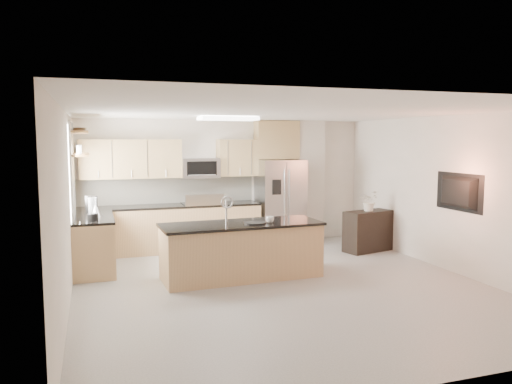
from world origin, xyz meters
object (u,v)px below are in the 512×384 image
object	(u,v)px
credenza	(368,231)
coffee_maker	(91,205)
television	(455,192)
platter	(255,223)
island	(242,250)
kettle	(96,210)
bowl	(79,129)
cup	(270,220)
blender	(93,211)
refrigerator	(280,202)
flower_vase	(369,196)
range	(202,226)
microwave	(200,168)

from	to	relation	value
credenza	coffee_maker	world-z (taller)	coffee_maker
television	platter	bearing A→B (deg)	76.49
island	coffee_maker	distance (m)	2.83
kettle	television	xyz separation A→B (m)	(5.54, -2.01, 0.32)
platter	bowl	size ratio (longest dim) A/B	1.01
credenza	kettle	world-z (taller)	kettle
cup	bowl	distance (m)	3.66
island	bowl	size ratio (longest dim) A/B	7.27
credenza	bowl	size ratio (longest dim) A/B	2.82
blender	coffee_maker	distance (m)	0.87
coffee_maker	bowl	bearing A→B (deg)	155.18
refrigerator	blender	distance (m)	4.02
bowl	television	size ratio (longest dim) A/B	0.33
refrigerator	cup	size ratio (longest dim) A/B	13.45
coffee_maker	bowl	world-z (taller)	bowl
television	cup	bearing A→B (deg)	75.68
flower_vase	television	distance (m)	1.97
platter	television	xyz separation A→B (m)	(3.16, -0.76, 0.46)
blender	coffee_maker	world-z (taller)	blender
credenza	coffee_maker	distance (m)	5.25
coffee_maker	credenza	bearing A→B (deg)	-6.05
range	kettle	xyz separation A→B (m)	(-2.02, -1.11, 0.55)
kettle	coffee_maker	size ratio (longest dim) A/B	0.80
island	cup	size ratio (longest dim) A/B	19.51
refrigerator	bowl	xyz separation A→B (m)	(-3.91, -0.54, 1.49)
range	bowl	xyz separation A→B (m)	(-2.25, -0.59, 1.91)
coffee_maker	microwave	bearing A→B (deg)	20.45
cup	coffee_maker	world-z (taller)	coffee_maker
refrigerator	cup	bearing A→B (deg)	-114.55
cup	television	distance (m)	3.04
coffee_maker	flower_vase	world-z (taller)	flower_vase
television	microwave	bearing A→B (deg)	47.25
range	blender	distance (m)	2.65
microwave	bowl	size ratio (longest dim) A/B	2.14
range	flower_vase	bearing A→B (deg)	-21.40
kettle	television	bearing A→B (deg)	-20.00
flower_vase	television	xyz separation A→B (m)	(0.42, -1.91, 0.25)
blender	kettle	size ratio (longest dim) A/B	1.55
range	blender	bearing A→B (deg)	-143.60
microwave	kettle	world-z (taller)	microwave
range	platter	distance (m)	2.42
refrigerator	television	world-z (taller)	refrigerator
kettle	television	size ratio (longest dim) A/B	0.22
refrigerator	bowl	bearing A→B (deg)	-172.15
cup	kettle	world-z (taller)	kettle
flower_vase	television	size ratio (longest dim) A/B	0.56
range	flower_vase	size ratio (longest dim) A/B	1.90
refrigerator	flower_vase	bearing A→B (deg)	-39.20
platter	range	bearing A→B (deg)	98.45
coffee_maker	flower_vase	size ratio (longest dim) A/B	0.51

